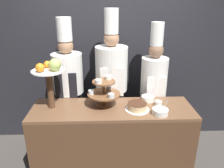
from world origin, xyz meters
The scene contains 11 objects.
wall_back centered at (0.00, 1.14, 1.40)m, with size 10.00×0.06×2.80m.
buffet_counter centered at (0.00, 0.28, 0.44)m, with size 1.82×0.56×0.88m.
tiered_stand centered at (-0.09, 0.34, 1.06)m, with size 0.37×0.37×0.34m.
fruit_pedestal centered at (-0.67, 0.31, 1.28)m, with size 0.35×0.35×0.57m.
cake_round centered at (0.27, 0.22, 0.92)m, with size 0.27×0.27×0.08m.
cup_white centered at (0.53, 0.31, 0.91)m, with size 0.08×0.08×0.06m.
serving_bowl_near centered at (0.50, 0.11, 0.91)m, with size 0.17×0.17×0.16m.
serving_bowl_far centered at (0.44, 0.46, 0.91)m, with size 0.15×0.15×0.16m.
chef_left centered at (-0.56, 0.75, 0.98)m, with size 0.38×0.38×1.83m.
chef_center_left centered at (0.01, 0.75, 1.02)m, with size 0.41×0.41×1.93m.
chef_center_right centered at (0.56, 0.75, 0.95)m, with size 0.34×0.34×1.77m.
Camera 1 is at (-0.08, -1.92, 2.01)m, focal length 35.00 mm.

